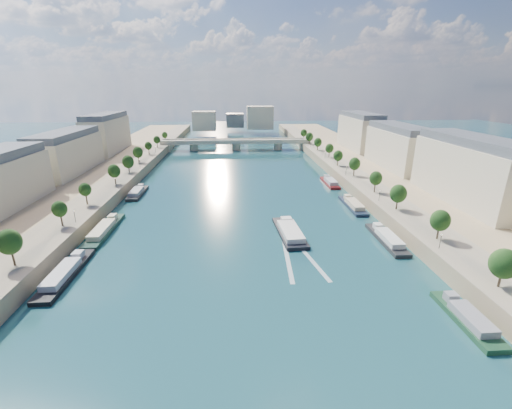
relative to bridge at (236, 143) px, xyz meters
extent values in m
plane|color=#0D3339|center=(0.00, -126.54, -5.08)|extent=(700.00, 700.00, 0.00)
cube|color=#9E8460|center=(-72.00, -126.54, -2.58)|extent=(44.00, 520.00, 5.00)
cube|color=#9E8460|center=(72.00, -126.54, -2.58)|extent=(44.00, 520.00, 5.00)
cube|color=gray|center=(-57.00, -126.54, -0.03)|extent=(14.00, 520.00, 0.10)
cube|color=gray|center=(57.00, -126.54, -0.03)|extent=(14.00, 520.00, 0.10)
cylinder|color=#382B1E|center=(-55.00, -184.54, 1.83)|extent=(0.50, 0.50, 3.82)
ellipsoid|color=black|center=(-55.00, -184.54, 5.42)|extent=(4.80, 4.80, 5.52)
cylinder|color=#382B1E|center=(-55.00, -160.54, 1.83)|extent=(0.50, 0.50, 3.82)
ellipsoid|color=black|center=(-55.00, -160.54, 5.42)|extent=(4.80, 4.80, 5.52)
cylinder|color=#382B1E|center=(-55.00, -136.54, 1.83)|extent=(0.50, 0.50, 3.82)
ellipsoid|color=black|center=(-55.00, -136.54, 5.42)|extent=(4.80, 4.80, 5.52)
cylinder|color=#382B1E|center=(-55.00, -112.54, 1.83)|extent=(0.50, 0.50, 3.82)
ellipsoid|color=black|center=(-55.00, -112.54, 5.42)|extent=(4.80, 4.80, 5.52)
cylinder|color=#382B1E|center=(-55.00, -88.54, 1.83)|extent=(0.50, 0.50, 3.82)
ellipsoid|color=black|center=(-55.00, -88.54, 5.42)|extent=(4.80, 4.80, 5.52)
cylinder|color=#382B1E|center=(-55.00, -64.54, 1.83)|extent=(0.50, 0.50, 3.82)
ellipsoid|color=black|center=(-55.00, -64.54, 5.42)|extent=(4.80, 4.80, 5.52)
cylinder|color=#382B1E|center=(-55.00, -40.54, 1.83)|extent=(0.50, 0.50, 3.82)
ellipsoid|color=black|center=(-55.00, -40.54, 5.42)|extent=(4.80, 4.80, 5.52)
cylinder|color=#382B1E|center=(-55.00, -16.54, 1.83)|extent=(0.50, 0.50, 3.82)
ellipsoid|color=black|center=(-55.00, -16.54, 5.42)|extent=(4.80, 4.80, 5.52)
cylinder|color=#382B1E|center=(-55.00, 7.46, 1.83)|extent=(0.50, 0.50, 3.82)
ellipsoid|color=black|center=(-55.00, 7.46, 5.42)|extent=(4.80, 4.80, 5.52)
cylinder|color=#382B1E|center=(55.00, -200.54, 1.83)|extent=(0.50, 0.50, 3.82)
ellipsoid|color=black|center=(55.00, -200.54, 5.42)|extent=(4.80, 4.80, 5.52)
cylinder|color=#382B1E|center=(55.00, -176.54, 1.83)|extent=(0.50, 0.50, 3.82)
ellipsoid|color=black|center=(55.00, -176.54, 5.42)|extent=(4.80, 4.80, 5.52)
cylinder|color=#382B1E|center=(55.00, -152.54, 1.83)|extent=(0.50, 0.50, 3.82)
ellipsoid|color=black|center=(55.00, -152.54, 5.42)|extent=(4.80, 4.80, 5.52)
cylinder|color=#382B1E|center=(55.00, -128.54, 1.83)|extent=(0.50, 0.50, 3.82)
ellipsoid|color=black|center=(55.00, -128.54, 5.42)|extent=(4.80, 4.80, 5.52)
cylinder|color=#382B1E|center=(55.00, -104.54, 1.83)|extent=(0.50, 0.50, 3.82)
ellipsoid|color=black|center=(55.00, -104.54, 5.42)|extent=(4.80, 4.80, 5.52)
cylinder|color=#382B1E|center=(55.00, -80.54, 1.83)|extent=(0.50, 0.50, 3.82)
ellipsoid|color=black|center=(55.00, -80.54, 5.42)|extent=(4.80, 4.80, 5.52)
cylinder|color=#382B1E|center=(55.00, -56.54, 1.83)|extent=(0.50, 0.50, 3.82)
ellipsoid|color=black|center=(55.00, -56.54, 5.42)|extent=(4.80, 4.80, 5.52)
cylinder|color=#382B1E|center=(55.00, -32.54, 1.83)|extent=(0.50, 0.50, 3.82)
ellipsoid|color=black|center=(55.00, -32.54, 5.42)|extent=(4.80, 4.80, 5.52)
cylinder|color=#382B1E|center=(55.00, -8.54, 1.83)|extent=(0.50, 0.50, 3.82)
ellipsoid|color=black|center=(55.00, -8.54, 5.42)|extent=(4.80, 4.80, 5.52)
cylinder|color=#382B1E|center=(55.00, 15.46, 1.83)|extent=(0.50, 0.50, 3.82)
ellipsoid|color=black|center=(55.00, 15.46, 5.42)|extent=(4.80, 4.80, 5.52)
cylinder|color=black|center=(-52.50, -156.54, 1.92)|extent=(0.14, 0.14, 4.00)
sphere|color=#FFE5B2|center=(-52.50, -156.54, 4.02)|extent=(0.36, 0.36, 0.36)
cylinder|color=black|center=(-52.50, -116.54, 1.92)|extent=(0.14, 0.14, 4.00)
sphere|color=#FFE5B2|center=(-52.50, -116.54, 4.02)|extent=(0.36, 0.36, 0.36)
cylinder|color=black|center=(-52.50, -76.54, 1.92)|extent=(0.14, 0.14, 4.00)
sphere|color=#FFE5B2|center=(-52.50, -76.54, 4.02)|extent=(0.36, 0.36, 0.36)
cylinder|color=black|center=(-52.50, -36.54, 1.92)|extent=(0.14, 0.14, 4.00)
sphere|color=#FFE5B2|center=(-52.50, -36.54, 4.02)|extent=(0.36, 0.36, 0.36)
cylinder|color=black|center=(52.50, -181.54, 1.92)|extent=(0.14, 0.14, 4.00)
sphere|color=#FFE5B2|center=(52.50, -181.54, 4.02)|extent=(0.36, 0.36, 0.36)
cylinder|color=black|center=(52.50, -141.54, 1.92)|extent=(0.14, 0.14, 4.00)
sphere|color=#FFE5B2|center=(52.50, -141.54, 4.02)|extent=(0.36, 0.36, 0.36)
cylinder|color=black|center=(52.50, -101.54, 1.92)|extent=(0.14, 0.14, 4.00)
sphere|color=#FFE5B2|center=(52.50, -101.54, 4.02)|extent=(0.36, 0.36, 0.36)
cylinder|color=black|center=(52.50, -61.54, 1.92)|extent=(0.14, 0.14, 4.00)
sphere|color=#FFE5B2|center=(52.50, -61.54, 4.02)|extent=(0.36, 0.36, 0.36)
cylinder|color=black|center=(52.50, -21.54, 1.92)|extent=(0.14, 0.14, 4.00)
sphere|color=#FFE5B2|center=(52.50, -21.54, 4.02)|extent=(0.36, 0.36, 0.36)
cube|color=beige|center=(-85.00, -85.54, 9.92)|extent=(16.00, 52.00, 20.00)
cube|color=#474C54|center=(-85.00, -85.54, 21.52)|extent=(14.72, 50.44, 3.20)
cube|color=beige|center=(-85.00, -27.54, 9.92)|extent=(16.00, 52.00, 20.00)
cube|color=#474C54|center=(-85.00, -27.54, 21.52)|extent=(14.72, 50.44, 3.20)
cube|color=beige|center=(85.00, -143.54, 9.92)|extent=(16.00, 52.00, 20.00)
cube|color=#474C54|center=(85.00, -143.54, 21.52)|extent=(14.72, 50.44, 3.20)
cube|color=beige|center=(85.00, -85.54, 9.92)|extent=(16.00, 52.00, 20.00)
cube|color=#474C54|center=(85.00, -85.54, 21.52)|extent=(14.72, 50.44, 3.20)
cube|color=beige|center=(85.00, -27.54, 9.92)|extent=(16.00, 52.00, 20.00)
cube|color=#474C54|center=(85.00, -27.54, 21.52)|extent=(14.72, 50.44, 3.20)
cube|color=beige|center=(-30.00, 83.46, 8.92)|extent=(22.00, 18.00, 18.00)
cube|color=beige|center=(25.00, 93.46, 10.92)|extent=(26.00, 20.00, 22.00)
cube|color=#474C54|center=(0.00, 108.46, 6.92)|extent=(18.00, 16.00, 14.00)
cube|color=#C1B79E|center=(0.00, 0.00, 1.12)|extent=(112.00, 11.00, 2.20)
cube|color=#C1B79E|center=(0.00, -5.00, 2.62)|extent=(112.00, 0.80, 0.90)
cube|color=#C1B79E|center=(0.00, 5.00, 2.62)|extent=(112.00, 0.80, 0.90)
cylinder|color=#C1B79E|center=(-32.00, 0.00, -2.58)|extent=(6.40, 6.40, 5.00)
cylinder|color=#C1B79E|center=(0.00, 0.00, -2.58)|extent=(6.40, 6.40, 5.00)
cylinder|color=#C1B79E|center=(32.00, 0.00, -2.58)|extent=(6.40, 6.40, 5.00)
cube|color=#C1B79E|center=(-52.00, 0.00, -2.58)|extent=(6.00, 12.00, 5.00)
cube|color=#C1B79E|center=(52.00, 0.00, -2.58)|extent=(6.00, 12.00, 5.00)
cube|color=black|center=(15.88, -158.42, -4.80)|extent=(8.77, 25.20, 1.77)
cube|color=silver|center=(15.88, -160.41, -3.12)|extent=(6.90, 16.46, 1.59)
cube|color=silver|center=(15.88, -150.99, -3.01)|extent=(3.74, 3.21, 1.80)
cube|color=silver|center=(12.68, -175.42, -5.06)|extent=(2.58, 26.03, 0.04)
cube|color=silver|center=(19.08, -175.42, -5.06)|extent=(6.12, 25.75, 0.04)
cube|color=black|center=(-45.50, -180.87, -4.78)|extent=(5.00, 26.07, 1.80)
cube|color=#B5B9C2|center=(-45.50, -182.96, -3.08)|extent=(4.10, 14.34, 1.60)
cube|color=#B5B9C2|center=(-45.50, -173.05, -2.98)|extent=(2.50, 3.13, 1.80)
cube|color=#16372B|center=(-45.50, -152.81, -4.78)|extent=(5.00, 28.39, 1.80)
cube|color=beige|center=(-45.50, -155.08, -3.08)|extent=(4.10, 15.61, 1.60)
cube|color=beige|center=(-45.50, -144.29, -2.98)|extent=(2.50, 3.41, 1.80)
cube|color=black|center=(-45.50, -110.85, -4.78)|extent=(5.00, 20.95, 1.80)
cube|color=#95959D|center=(-45.50, -112.53, -3.08)|extent=(4.10, 11.52, 1.60)
cube|color=#95959D|center=(-45.50, -104.57, -2.98)|extent=(2.50, 2.51, 1.80)
cube|color=#1A4329|center=(45.50, -204.72, -4.78)|extent=(5.00, 18.99, 1.80)
cube|color=gray|center=(45.50, -206.24, -3.08)|extent=(4.10, 10.44, 1.60)
cube|color=gray|center=(45.50, -199.03, -2.98)|extent=(2.50, 2.28, 1.80)
cube|color=#232325|center=(45.50, -165.69, -4.78)|extent=(5.00, 23.58, 1.80)
cube|color=silver|center=(45.50, -167.58, -3.08)|extent=(4.10, 12.97, 1.60)
cube|color=silver|center=(45.50, -158.62, -2.98)|extent=(2.50, 2.83, 1.80)
cube|color=#182336|center=(45.50, -133.72, -4.78)|extent=(5.00, 23.06, 1.80)
cube|color=beige|center=(45.50, -135.56, -3.08)|extent=(4.10, 12.69, 1.60)
cube|color=beige|center=(45.50, -126.80, -2.98)|extent=(2.50, 2.77, 1.80)
cube|color=maroon|center=(45.50, -99.40, -4.78)|extent=(5.00, 20.72, 1.80)
cube|color=#A1A5AD|center=(45.50, -101.05, -3.08)|extent=(4.10, 11.40, 1.60)
cube|color=#A1A5AD|center=(45.50, -93.18, -2.98)|extent=(2.50, 2.49, 1.80)
camera|label=1|loc=(-1.80, -260.79, 41.20)|focal=24.00mm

